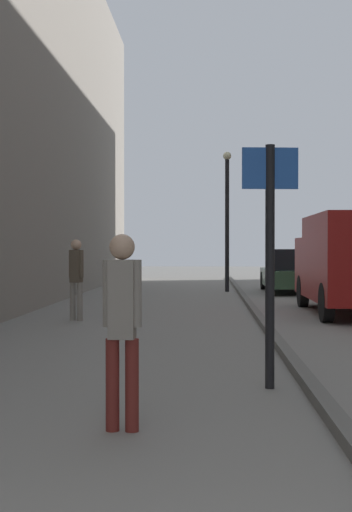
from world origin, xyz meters
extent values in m
plane|color=gray|center=(0.00, 12.00, 0.00)|extent=(80.00, 80.00, 0.00)
cube|color=#615F5B|center=(1.58, 12.00, 0.06)|extent=(0.16, 40.00, 0.12)
cylinder|color=maroon|center=(-0.12, 4.39, 0.38)|extent=(0.11, 0.11, 0.76)
cylinder|color=maroon|center=(-0.28, 4.39, 0.38)|extent=(0.11, 0.11, 0.76)
cube|color=gray|center=(-0.20, 4.39, 1.08)|extent=(0.22, 0.19, 0.65)
cylinder|color=gray|center=(-0.09, 4.38, 1.13)|extent=(0.09, 0.09, 0.55)
cylinder|color=gray|center=(-0.32, 4.40, 1.13)|extent=(0.09, 0.09, 0.55)
sphere|color=tan|center=(-0.20, 4.39, 1.51)|extent=(0.21, 0.21, 0.21)
cylinder|color=gray|center=(-2.11, 12.56, 0.39)|extent=(0.12, 0.12, 0.79)
cylinder|color=gray|center=(-2.27, 12.61, 0.39)|extent=(0.12, 0.12, 0.79)
cube|color=brown|center=(-2.19, 12.59, 1.12)|extent=(0.27, 0.24, 0.67)
cylinder|color=brown|center=(-2.08, 12.55, 1.17)|extent=(0.09, 0.09, 0.57)
cylinder|color=brown|center=(-2.30, 12.63, 1.17)|extent=(0.09, 0.09, 0.57)
sphere|color=tan|center=(-2.19, 12.59, 1.56)|extent=(0.22, 0.22, 0.22)
cube|color=maroon|center=(3.78, 16.14, 1.04)|extent=(1.92, 1.44, 1.41)
cube|color=black|center=(3.78, 16.64, 1.36)|extent=(1.60, 0.05, 0.62)
cylinder|color=black|center=(2.92, 16.00, 0.40)|extent=(0.23, 0.80, 0.80)
cylinder|color=black|center=(2.89, 12.48, 0.40)|extent=(0.23, 0.80, 0.80)
cube|color=#335138|center=(3.34, 21.58, 0.49)|extent=(1.84, 4.22, 0.55)
cube|color=black|center=(3.34, 21.58, 1.11)|extent=(1.54, 2.53, 0.68)
cylinder|color=black|center=(2.53, 23.02, 0.32)|extent=(0.21, 0.64, 0.64)
cylinder|color=black|center=(4.17, 23.00, 0.32)|extent=(0.21, 0.64, 0.64)
cylinder|color=black|center=(2.50, 20.16, 0.32)|extent=(0.21, 0.64, 0.64)
cylinder|color=black|center=(4.14, 20.15, 0.32)|extent=(0.21, 0.64, 0.64)
cylinder|color=black|center=(1.17, 6.12, 1.30)|extent=(0.10, 0.10, 2.60)
cube|color=#2659B2|center=(1.17, 6.12, 2.35)|extent=(0.60, 0.08, 0.44)
cylinder|color=black|center=(1.18, 21.78, 2.25)|extent=(0.14, 0.14, 4.50)
sphere|color=beige|center=(1.18, 21.78, 4.62)|extent=(0.28, 0.28, 0.28)
camera|label=1|loc=(0.49, -1.06, 1.51)|focal=47.02mm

